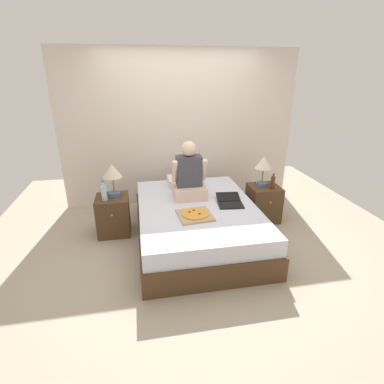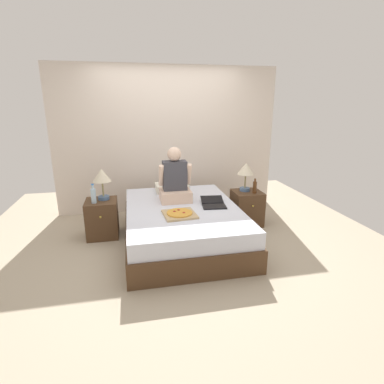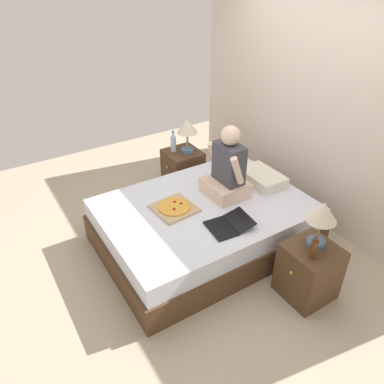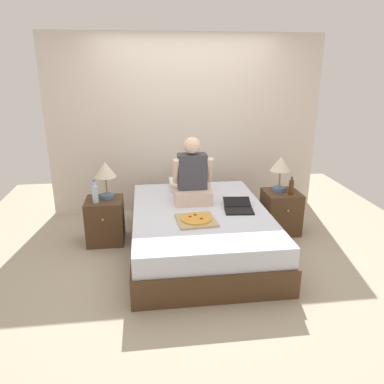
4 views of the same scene
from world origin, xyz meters
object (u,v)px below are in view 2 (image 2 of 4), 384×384
Objects in this scene: lamp_on_left_nightstand at (102,177)px; nightstand_right at (247,208)px; laptop at (213,204)px; lamp_on_right_nightstand at (246,171)px; beer_bottle at (255,187)px; pizza_box at (180,214)px; person_seated at (175,181)px; water_bottle at (93,195)px; nightstand_left at (102,218)px; bed at (183,224)px.

lamp_on_left_nightstand reaches higher than nightstand_right.
laptop is (1.51, -0.48, -0.34)m from lamp_on_left_nightstand.
lamp_on_right_nightstand reaches higher than nightstand_right.
nightstand_right is 2.37× the size of beer_bottle.
person_seated is at bearing 86.35° from pizza_box.
laptop is at bearing -11.87° from water_bottle.
lamp_on_left_nightstand is 1.62m from laptop.
nightstand_left and nightstand_right have the same top height.
lamp_on_right_nightstand reaches higher than laptop.
pizza_box is (-1.21, -0.71, 0.26)m from nightstand_right.
person_seated is 1.80× the size of pizza_box.
lamp_on_left_nightstand is 1.29m from pizza_box.
water_bottle is at bearing -176.49° from lamp_on_right_nightstand.
laptop reaches higher than bed.
nightstand_left is 1.21× the size of lamp_on_left_nightstand.
lamp_on_left_nightstand is at bearing 157.38° from bed.
lamp_on_left_nightstand is 0.58× the size of person_seated.
bed is 1.32m from lamp_on_left_nightstand.
nightstand_left is at bearing 177.51° from beer_bottle.
lamp_on_left_nightstand reaches higher than bed.
water_bottle reaches higher than nightstand_right.
nightstand_right is (2.31, 0.09, -0.38)m from water_bottle.
laptop is at bearing -35.68° from person_seated.
nightstand_right is 1.26× the size of pizza_box.
person_seated is 0.68m from pizza_box.
beer_bottle is at bearing 23.89° from laptop.
lamp_on_right_nightstand is 1.44m from pizza_box.
person_seated is at bearing -175.91° from nightstand_right.
lamp_on_right_nightstand is (1.09, 0.45, 0.62)m from bed.
nightstand_left is at bearing -128.63° from lamp_on_left_nightstand.
pizza_box is at bearing -154.46° from beer_bottle.
laptop is (1.55, -0.43, 0.26)m from nightstand_left.
lamp_on_left_nightstand is (0.04, 0.05, 0.60)m from nightstand_left.
beer_bottle is 1.25m from person_seated.
lamp_on_left_nightstand is 1.63× the size of water_bottle.
lamp_on_left_nightstand is at bearing 49.40° from water_bottle.
water_bottle reaches higher than nightstand_left.
person_seated is at bearing -4.49° from nightstand_left.
beer_bottle reaches higher than nightstand_right.
nightstand_left is 1.22× the size of laptop.
pizza_box is at bearing -149.53° from nightstand_right.
person_seated is 0.65m from laptop.
lamp_on_right_nightstand reaches higher than water_bottle.
beer_bottle is at bearing -54.99° from nightstand_right.
bed is 1.18m from nightstand_left.
person_seated reaches higher than nightstand_left.
beer_bottle is 0.52× the size of laptop.
nightstand_left is 2.28m from lamp_on_right_nightstand.
nightstand_right is at bearing 0.00° from nightstand_left.
nightstand_right is at bearing 32.42° from laptop.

